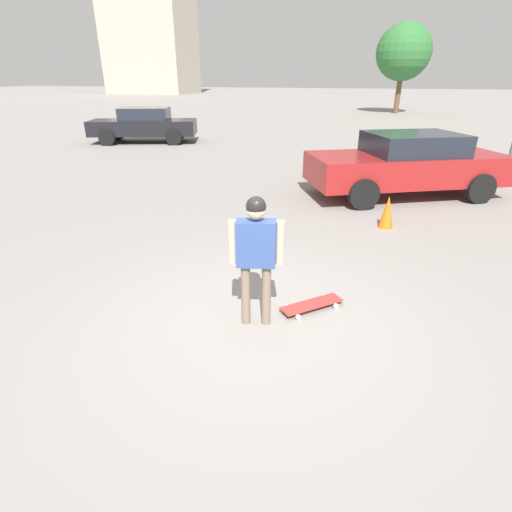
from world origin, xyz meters
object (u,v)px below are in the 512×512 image
car_parked_near (407,164)px  car_parked_far (144,125)px  person (256,247)px  skateboard (312,305)px  traffic_cone (387,212)px

car_parked_near → car_parked_far: size_ratio=1.02×
person → car_parked_far: bearing=112.1°
skateboard → car_parked_far: size_ratio=0.16×
skateboard → car_parked_far: bearing=-95.1°
car_parked_near → person: bearing=47.3°
person → skateboard: 1.24m
person → car_parked_near: (-1.89, -6.66, -0.21)m
car_parked_far → person: bearing=106.4°
skateboard → traffic_cone: traffic_cone is taller
car_parked_far → traffic_cone: (-10.76, 8.64, -0.47)m
traffic_cone → person: bearing=69.7°
skateboard → car_parked_near: car_parked_near is taller
skateboard → car_parked_far: car_parked_far is taller
skateboard → traffic_cone: bearing=-148.3°
car_parked_far → traffic_cone: bearing=121.5°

